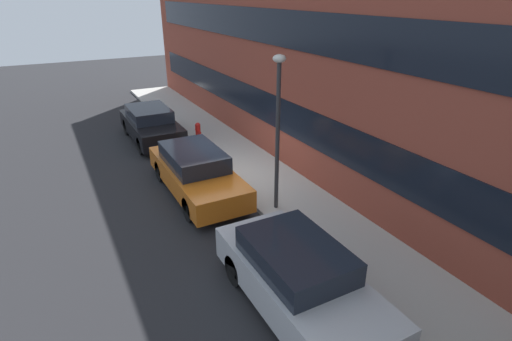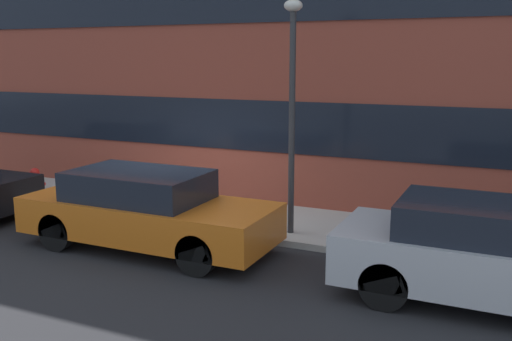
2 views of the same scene
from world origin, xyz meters
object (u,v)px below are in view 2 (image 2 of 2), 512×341
parked_car_orange (146,210)px  fire_hydrant (35,183)px  lamp_post (292,91)px  parked_car_silver (490,254)px

parked_car_orange → fire_hydrant: parked_car_orange is taller
parked_car_orange → lamp_post: (2.07, 1.54, 2.00)m
parked_car_silver → fire_hydrant: (-9.67, 1.61, -0.25)m
parked_car_silver → lamp_post: size_ratio=0.99×
parked_car_silver → lamp_post: lamp_post is taller
fire_hydrant → lamp_post: (6.26, -0.07, 2.23)m
fire_hydrant → lamp_post: 6.64m
fire_hydrant → lamp_post: bearing=-0.6°
lamp_post → fire_hydrant: bearing=179.4°
parked_car_silver → fire_hydrant: 9.81m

